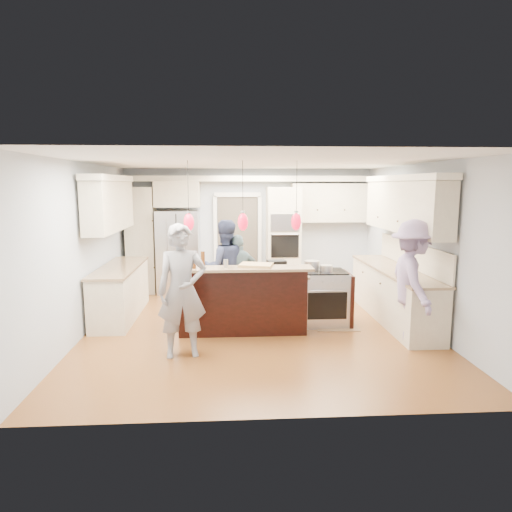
{
  "coord_description": "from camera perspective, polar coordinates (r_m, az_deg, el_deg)",
  "views": [
    {
      "loc": [
        -0.48,
        -7.29,
        2.35
      ],
      "look_at": [
        0.0,
        0.35,
        1.15
      ],
      "focal_mm": 32.0,
      "sensor_mm": 36.0,
      "label": 1
    }
  ],
  "objects": [
    {
      "name": "pendant_lights",
      "position": [
        6.8,
        -1.65,
        4.31
      ],
      "size": [
        1.75,
        0.15,
        1.03
      ],
      "color": "black",
      "rests_on": "ground"
    },
    {
      "name": "person_range_side",
      "position": [
        7.14,
        19.0,
        -3.09
      ],
      "size": [
        0.77,
        1.24,
        1.85
      ],
      "primitive_type": "imported",
      "rotation": [
        0.0,
        0.0,
        1.5
      ],
      "color": "#957EAA",
      "rests_on": "ground"
    },
    {
      "name": "floor_rug",
      "position": [
        8.05,
        9.67,
        -8.14
      ],
      "size": [
        0.75,
        1.06,
        0.01
      ],
      "primitive_type": "cube",
      "rotation": [
        0.0,
        0.0,
        -0.05
      ],
      "color": "#8F704E",
      "rests_on": "ground"
    },
    {
      "name": "beer_bottle_c",
      "position": [
        6.89,
        -6.66,
        -0.41
      ],
      "size": [
        0.07,
        0.07,
        0.24
      ],
      "primitive_type": "cylinder",
      "rotation": [
        0.0,
        0.0,
        0.09
      ],
      "color": "#47240C",
      "rests_on": "kitchen_island"
    },
    {
      "name": "left_cabinets",
      "position": [
        8.42,
        -17.04,
        -0.32
      ],
      "size": [
        0.64,
        2.3,
        2.51
      ],
      "color": "beige",
      "rests_on": "ground"
    },
    {
      "name": "pot_small",
      "position": [
        7.71,
        8.78,
        -1.49
      ],
      "size": [
        0.2,
        0.2,
        0.1
      ],
      "primitive_type": "cylinder",
      "color": "#B7B7BC",
      "rests_on": "island_range"
    },
    {
      "name": "beer_bottle_b",
      "position": [
        6.8,
        -7.74,
        -0.68
      ],
      "size": [
        0.07,
        0.07,
        0.22
      ],
      "primitive_type": "cylinder",
      "rotation": [
        0.0,
        0.0,
        0.33
      ],
      "color": "#47240C",
      "rests_on": "kitchen_island"
    },
    {
      "name": "pot_large",
      "position": [
        7.81,
        7.02,
        -1.14
      ],
      "size": [
        0.26,
        0.26,
        0.15
      ],
      "primitive_type": "cylinder",
      "color": "#B7B7BC",
      "rests_on": "island_range"
    },
    {
      "name": "person_far_right",
      "position": [
        8.3,
        -2.17,
        -2.35
      ],
      "size": [
        0.92,
        0.6,
        1.46
      ],
      "primitive_type": "imported",
      "rotation": [
        0.0,
        0.0,
        3.45
      ],
      "color": "slate",
      "rests_on": "ground"
    },
    {
      "name": "kitchen_island",
      "position": [
        7.6,
        -1.73,
        -5.3
      ],
      "size": [
        2.1,
        1.46,
        1.12
      ],
      "color": "black",
      "rests_on": "ground"
    },
    {
      "name": "drink_can",
      "position": [
        6.83,
        -3.8,
        -0.95
      ],
      "size": [
        0.07,
        0.07,
        0.12
      ],
      "primitive_type": "cylinder",
      "rotation": [
        0.0,
        0.0,
        0.14
      ],
      "color": "#B7B7BC",
      "rests_on": "kitchen_island"
    },
    {
      "name": "refrigerator",
      "position": [
        10.09,
        -9.65,
        0.52
      ],
      "size": [
        0.9,
        0.7,
        1.8
      ],
      "primitive_type": "cube",
      "color": "#B7B7BC",
      "rests_on": "ground"
    },
    {
      "name": "person_bar_end",
      "position": [
        6.3,
        -9.23,
        -4.34
      ],
      "size": [
        0.73,
        0.54,
        1.84
      ],
      "primitive_type": "imported",
      "rotation": [
        0.0,
        0.0,
        0.15
      ],
      "color": "gray",
      "rests_on": "ground"
    },
    {
      "name": "cutting_board",
      "position": [
        6.94,
        0.02,
        -1.13
      ],
      "size": [
        0.56,
        0.46,
        0.04
      ],
      "primitive_type": "cube",
      "rotation": [
        0.0,
        0.0,
        -0.26
      ],
      "color": "tan",
      "rests_on": "kitchen_island"
    },
    {
      "name": "water_bottle",
      "position": [
        6.93,
        -9.46,
        -0.2
      ],
      "size": [
        0.08,
        0.08,
        0.29
      ],
      "primitive_type": "cylinder",
      "rotation": [
        0.0,
        0.0,
        0.28
      ],
      "color": "silver",
      "rests_on": "kitchen_island"
    },
    {
      "name": "right_counter_run",
      "position": [
        8.24,
        17.25,
        -0.54
      ],
      "size": [
        0.64,
        3.1,
        2.51
      ],
      "color": "beige",
      "rests_on": "ground"
    },
    {
      "name": "oven_column",
      "position": [
        10.1,
        3.42,
        2.08
      ],
      "size": [
        0.72,
        0.69,
        2.3
      ],
      "color": "beige",
      "rests_on": "ground"
    },
    {
      "name": "room_shell",
      "position": [
        7.32,
        0.17,
        4.75
      ],
      "size": [
        5.54,
        6.04,
        2.72
      ],
      "color": "#B2BCC6",
      "rests_on": "ground"
    },
    {
      "name": "ground_plane",
      "position": [
        7.67,
        0.17,
        -8.92
      ],
      "size": [
        6.0,
        6.0,
        0.0
      ],
      "primitive_type": "plane",
      "color": "#926028",
      "rests_on": "ground"
    },
    {
      "name": "beer_bottle_a",
      "position": [
        6.92,
        -7.82,
        -0.49
      ],
      "size": [
        0.07,
        0.07,
        0.22
      ],
      "primitive_type": "cylinder",
      "rotation": [
        0.0,
        0.0,
        -0.23
      ],
      "color": "#47240C",
      "rests_on": "kitchen_island"
    },
    {
      "name": "person_far_left",
      "position": [
        8.27,
        -3.93,
        -1.45
      ],
      "size": [
        0.94,
        0.78,
        1.73
      ],
      "primitive_type": "imported",
      "rotation": [
        0.0,
        0.0,
        3.3
      ],
      "color": "#29314F",
      "rests_on": "ground"
    },
    {
      "name": "back_upper_cabinets",
      "position": [
        10.08,
        -5.13,
        5.0
      ],
      "size": [
        5.3,
        0.61,
        2.54
      ],
      "color": "beige",
      "rests_on": "ground"
    },
    {
      "name": "island_range",
      "position": [
        7.85,
        8.62,
        -5.15
      ],
      "size": [
        0.82,
        0.71,
        0.92
      ],
      "color": "#B7B7BC",
      "rests_on": "ground"
    }
  ]
}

